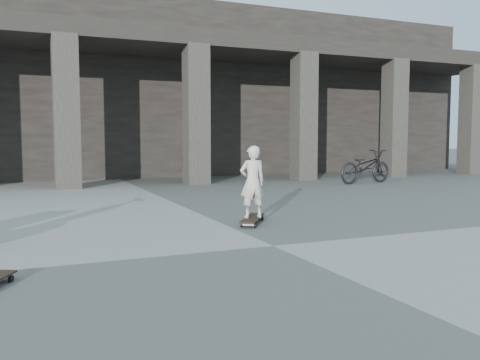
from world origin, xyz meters
name	(u,v)px	position (x,y,z in m)	size (l,w,h in m)	color
ground	(273,246)	(0.00, 0.00, 0.00)	(90.00, 90.00, 0.00)	#4C4C49
colonnade	(105,92)	(0.00, 13.77, 3.03)	(28.00, 8.82, 6.00)	black
longboard	(252,219)	(0.44, 1.59, 0.08)	(0.75, 0.94, 0.10)	black
child	(253,182)	(0.44, 1.59, 0.66)	(0.41, 0.27, 1.12)	#BBB7A9
bicycle	(365,167)	(6.40, 6.70, 0.49)	(0.66, 1.88, 0.99)	black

